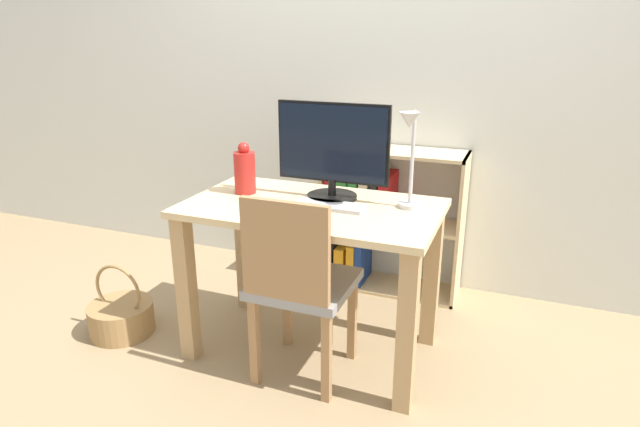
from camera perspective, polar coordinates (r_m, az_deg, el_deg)
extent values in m
plane|color=#997F5B|center=(2.63, -0.82, -14.16)|extent=(10.00, 10.00, 0.00)
cube|color=silver|center=(3.09, 5.92, 16.33)|extent=(8.00, 0.05, 2.60)
cube|color=#D8BC8C|center=(2.32, -0.90, 0.58)|extent=(1.10, 0.64, 0.03)
cube|color=tan|center=(2.48, -14.06, -7.83)|extent=(0.07, 0.07, 0.69)
cube|color=tan|center=(2.11, 9.22, -12.46)|extent=(0.07, 0.07, 0.69)
cube|color=tan|center=(2.88, -8.08, -3.56)|extent=(0.07, 0.07, 0.69)
cube|color=tan|center=(2.57, 11.82, -6.63)|extent=(0.07, 0.07, 0.69)
cylinder|color=black|center=(2.41, 1.29, 1.83)|extent=(0.23, 0.23, 0.02)
cylinder|color=black|center=(2.39, 1.29, 2.85)|extent=(0.04, 0.04, 0.07)
cube|color=black|center=(2.35, 1.38, 7.55)|extent=(0.51, 0.02, 0.35)
cube|color=black|center=(2.35, 1.33, 7.53)|extent=(0.49, 0.03, 0.33)
cube|color=#B2B2B7|center=(2.28, 1.07, 0.83)|extent=(0.30, 0.12, 0.02)
cylinder|color=#B2231E|center=(2.49, -8.03, 4.33)|extent=(0.10, 0.10, 0.19)
sphere|color=#B2231E|center=(2.46, -8.15, 6.93)|extent=(0.05, 0.05, 0.05)
cylinder|color=#B7B7BC|center=(2.31, 9.54, 0.89)|extent=(0.10, 0.10, 0.02)
cylinder|color=#B7B7BC|center=(2.26, 9.82, 5.81)|extent=(0.02, 0.02, 0.39)
cylinder|color=#B7B7BC|center=(2.17, 9.83, 10.52)|extent=(0.01, 0.10, 0.01)
cone|color=#B7B7BC|center=(2.13, 9.51, 9.81)|extent=(0.08, 0.08, 0.06)
cube|color=gray|center=(2.27, -1.66, -7.48)|extent=(0.40, 0.40, 0.04)
cube|color=#9E754C|center=(2.03, -3.77, -4.07)|extent=(0.36, 0.03, 0.40)
cube|color=#9E754C|center=(2.32, -7.01, -13.36)|extent=(0.04, 0.04, 0.40)
cube|color=#9E754C|center=(2.20, 0.71, -15.11)|extent=(0.04, 0.04, 0.40)
cube|color=#9E754C|center=(2.57, -3.56, -9.82)|extent=(0.04, 0.04, 0.40)
cube|color=#9E754C|center=(2.46, 3.43, -11.15)|extent=(0.04, 0.04, 0.40)
cube|color=#D8BC8C|center=(3.16, 0.85, 0.03)|extent=(0.02, 0.28, 0.82)
cube|color=#D8BC8C|center=(2.99, 14.78, -1.72)|extent=(0.02, 0.28, 0.82)
cube|color=#D8BC8C|center=(3.21, 7.31, -7.61)|extent=(0.79, 0.28, 0.02)
cube|color=#D8BC8C|center=(2.94, 7.96, 6.57)|extent=(0.79, 0.28, 0.02)
cube|color=#D8BC8C|center=(3.05, 7.62, -0.83)|extent=(0.75, 0.28, 0.02)
cube|color=black|center=(3.22, 1.58, -3.69)|extent=(0.05, 0.24, 0.36)
cube|color=orange|center=(3.23, 2.64, -4.99)|extent=(0.06, 0.24, 0.22)
cube|color=orange|center=(3.21, 3.83, -4.96)|extent=(0.05, 0.24, 0.24)
cube|color=navy|center=(3.18, 4.65, -4.56)|extent=(0.04, 0.24, 0.31)
cube|color=red|center=(3.09, 1.78, 3.00)|extent=(0.07, 0.24, 0.33)
cube|color=#2D7F38|center=(3.07, 2.97, 2.65)|extent=(0.06, 0.24, 0.31)
cube|color=#2D7F38|center=(3.05, 4.09, 2.85)|extent=(0.05, 0.24, 0.35)
cube|color=beige|center=(3.04, 5.19, 2.19)|extent=(0.05, 0.24, 0.29)
cube|color=black|center=(3.03, 6.24, 1.57)|extent=(0.04, 0.24, 0.23)
cube|color=red|center=(3.01, 7.28, 1.78)|extent=(0.06, 0.24, 0.27)
cylinder|color=#997547|center=(2.89, -20.41, -10.42)|extent=(0.31, 0.31, 0.15)
torus|color=#997547|center=(2.82, -20.77, -7.65)|extent=(0.27, 0.02, 0.27)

